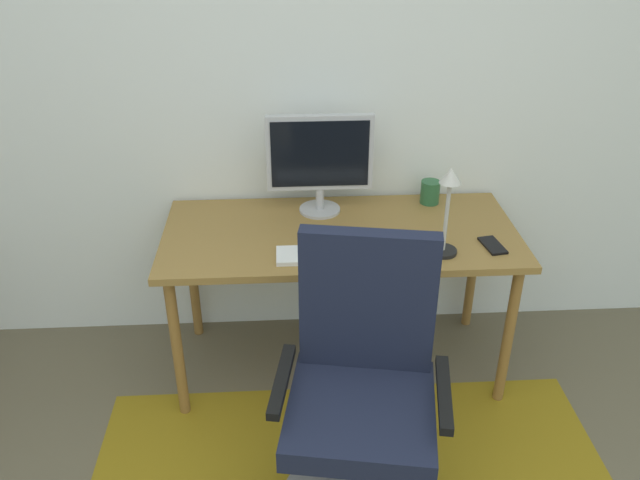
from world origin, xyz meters
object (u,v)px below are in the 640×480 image
(cell_phone, at_px, (493,245))
(office_chair, at_px, (361,419))
(monitor, at_px, (320,157))
(computer_mouse, at_px, (404,251))
(coffee_cup, at_px, (430,192))
(desk_lamp, at_px, (448,201))
(desk, at_px, (340,245))
(keyboard, at_px, (332,254))

(cell_phone, relative_size, office_chair, 0.13)
(monitor, xyz_separation_m, computer_mouse, (0.31, -0.40, -0.24))
(coffee_cup, height_order, desk_lamp, desk_lamp)
(desk, xyz_separation_m, office_chair, (0.01, -0.79, -0.22))
(desk, relative_size, cell_phone, 10.54)
(desk, bearing_deg, office_chair, -89.62)
(monitor, bearing_deg, computer_mouse, -52.58)
(desk_lamp, xyz_separation_m, office_chair, (-0.38, -0.59, -0.51))
(computer_mouse, xyz_separation_m, cell_phone, (0.37, 0.04, -0.01))
(office_chair, bearing_deg, monitor, 104.69)
(monitor, height_order, keyboard, monitor)
(coffee_cup, bearing_deg, cell_phone, -67.47)
(desk, xyz_separation_m, coffee_cup, (0.43, 0.25, 0.12))
(monitor, distance_m, coffee_cup, 0.54)
(monitor, height_order, office_chair, monitor)
(office_chair, bearing_deg, coffee_cup, 78.01)
(coffee_cup, xyz_separation_m, office_chair, (-0.42, -1.04, -0.34))
(computer_mouse, distance_m, coffee_cup, 0.49)
(desk, xyz_separation_m, computer_mouse, (0.23, -0.21, 0.08))
(desk_lamp, bearing_deg, cell_phone, 9.90)
(monitor, bearing_deg, desk_lamp, -40.61)
(desk, distance_m, computer_mouse, 0.32)
(keyboard, xyz_separation_m, office_chair, (0.06, -0.59, -0.29))
(computer_mouse, relative_size, desk_lamp, 0.29)
(cell_phone, bearing_deg, monitor, 142.48)
(desk, distance_m, monitor, 0.38)
(coffee_cup, bearing_deg, desk, -149.84)
(desk, bearing_deg, desk_lamp, -27.61)
(keyboard, distance_m, cell_phone, 0.65)
(monitor, relative_size, computer_mouse, 4.35)
(desk, relative_size, desk_lamp, 4.10)
(computer_mouse, bearing_deg, keyboard, 179.93)
(coffee_cup, relative_size, desk_lamp, 0.29)
(keyboard, xyz_separation_m, cell_phone, (0.65, 0.04, -0.00))
(desk_lamp, bearing_deg, office_chair, -122.83)
(monitor, distance_m, desk_lamp, 0.61)
(desk, relative_size, office_chair, 1.41)
(keyboard, height_order, cell_phone, keyboard)
(monitor, height_order, coffee_cup, monitor)
(keyboard, distance_m, computer_mouse, 0.28)
(keyboard, relative_size, office_chair, 0.41)
(desk, height_order, monitor, monitor)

